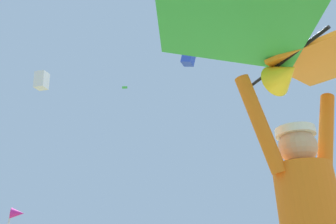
{
  "coord_description": "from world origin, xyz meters",
  "views": [
    {
      "loc": [
        -1.6,
        -1.64,
        0.92
      ],
      "look_at": [
        -0.27,
        2.38,
        2.81
      ],
      "focal_mm": 32.85,
      "sensor_mm": 36.0,
      "label": 1
    }
  ],
  "objects_px": {
    "distant_kite_green_high_right": "(125,87)",
    "distant_kite_blue_low_left": "(189,57)",
    "held_stunt_kite": "(291,47)",
    "distant_kite_white_far_center": "(42,81)",
    "marker_flag": "(15,219)"
  },
  "relations": [
    {
      "from": "distant_kite_green_high_right",
      "to": "distant_kite_blue_low_left",
      "type": "bearing_deg",
      "value": -88.16
    },
    {
      "from": "held_stunt_kite",
      "to": "distant_kite_white_far_center",
      "type": "bearing_deg",
      "value": 101.0
    },
    {
      "from": "held_stunt_kite",
      "to": "distant_kite_green_high_right",
      "type": "distance_m",
      "value": 27.62
    },
    {
      "from": "held_stunt_kite",
      "to": "distant_kite_green_high_right",
      "type": "relative_size",
      "value": 3.1
    },
    {
      "from": "distant_kite_green_high_right",
      "to": "distant_kite_white_far_center",
      "type": "relative_size",
      "value": 0.49
    },
    {
      "from": "held_stunt_kite",
      "to": "distant_kite_white_far_center",
      "type": "xyz_separation_m",
      "value": [
        -4.09,
        21.06,
        10.55
      ]
    },
    {
      "from": "distant_kite_green_high_right",
      "to": "marker_flag",
      "type": "xyz_separation_m",
      "value": [
        -5.15,
        -17.58,
        -13.46
      ]
    },
    {
      "from": "distant_kite_green_high_right",
      "to": "distant_kite_blue_low_left",
      "type": "xyz_separation_m",
      "value": [
        0.47,
        -14.71,
        -5.99
      ]
    },
    {
      "from": "distant_kite_green_high_right",
      "to": "distant_kite_white_far_center",
      "type": "distance_m",
      "value": 7.98
    },
    {
      "from": "distant_kite_blue_low_left",
      "to": "marker_flag",
      "type": "height_order",
      "value": "distant_kite_blue_low_left"
    },
    {
      "from": "distant_kite_green_high_right",
      "to": "distant_kite_white_far_center",
      "type": "height_order",
      "value": "distant_kite_green_high_right"
    },
    {
      "from": "held_stunt_kite",
      "to": "distant_kite_green_high_right",
      "type": "height_order",
      "value": "distant_kite_green_high_right"
    },
    {
      "from": "distant_kite_blue_low_left",
      "to": "distant_kite_white_far_center",
      "type": "relative_size",
      "value": 0.64
    },
    {
      "from": "held_stunt_kite",
      "to": "distant_kite_white_far_center",
      "type": "height_order",
      "value": "distant_kite_white_far_center"
    },
    {
      "from": "held_stunt_kite",
      "to": "marker_flag",
      "type": "height_order",
      "value": "held_stunt_kite"
    }
  ]
}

